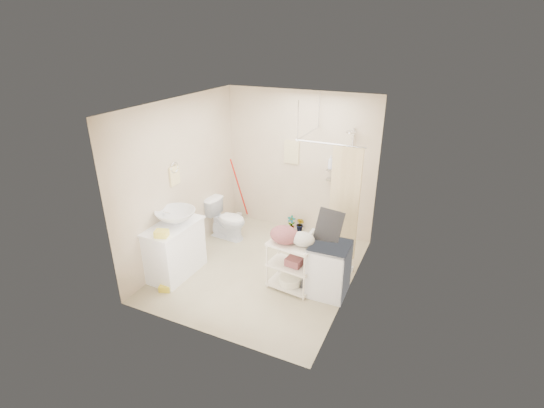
# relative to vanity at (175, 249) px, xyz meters

# --- Properties ---
(floor) EXTENTS (3.20, 3.20, 0.00)m
(floor) POSITION_rel_vanity_xyz_m (1.16, 0.65, -0.42)
(floor) COLOR #B6AC88
(floor) RESTS_ON ground
(ceiling) EXTENTS (2.80, 3.20, 0.04)m
(ceiling) POSITION_rel_vanity_xyz_m (1.16, 0.65, 2.18)
(ceiling) COLOR silver
(ceiling) RESTS_ON ground
(wall_back) EXTENTS (2.80, 0.04, 2.60)m
(wall_back) POSITION_rel_vanity_xyz_m (1.16, 2.25, 0.88)
(wall_back) COLOR beige
(wall_back) RESTS_ON ground
(wall_front) EXTENTS (2.80, 0.04, 2.60)m
(wall_front) POSITION_rel_vanity_xyz_m (1.16, -0.95, 0.88)
(wall_front) COLOR beige
(wall_front) RESTS_ON ground
(wall_left) EXTENTS (0.04, 3.20, 2.60)m
(wall_left) POSITION_rel_vanity_xyz_m (-0.24, 0.65, 0.88)
(wall_left) COLOR beige
(wall_left) RESTS_ON ground
(wall_right) EXTENTS (0.04, 3.20, 2.60)m
(wall_right) POSITION_rel_vanity_xyz_m (2.56, 0.65, 0.88)
(wall_right) COLOR beige
(wall_right) RESTS_ON ground
(vanity) EXTENTS (0.56, 0.97, 0.84)m
(vanity) POSITION_rel_vanity_xyz_m (0.00, 0.00, 0.00)
(vanity) COLOR white
(vanity) RESTS_ON ground
(sink) EXTENTS (0.66, 0.66, 0.21)m
(sink) POSITION_rel_vanity_xyz_m (0.02, 0.08, 0.53)
(sink) COLOR silver
(sink) RESTS_ON vanity
(counter_basket) EXTENTS (0.21, 0.19, 0.10)m
(counter_basket) POSITION_rel_vanity_xyz_m (0.10, -0.36, 0.47)
(counter_basket) COLOR #F3E34B
(counter_basket) RESTS_ON vanity
(floor_basket) EXTENTS (0.28, 0.24, 0.13)m
(floor_basket) POSITION_rel_vanity_xyz_m (0.13, -0.45, -0.36)
(floor_basket) COLOR yellow
(floor_basket) RESTS_ON ground
(toilet) EXTENTS (0.75, 0.46, 0.74)m
(toilet) POSITION_rel_vanity_xyz_m (0.12, 1.35, -0.05)
(toilet) COLOR white
(toilet) RESTS_ON ground
(mop) EXTENTS (0.14, 0.14, 1.28)m
(mop) POSITION_rel_vanity_xyz_m (-0.06, 2.11, 0.22)
(mop) COLOR #BE0E07
(mop) RESTS_ON ground
(potted_plant_a) EXTENTS (0.18, 0.13, 0.30)m
(potted_plant_a) POSITION_rel_vanity_xyz_m (1.09, 2.08, -0.27)
(potted_plant_a) COLOR brown
(potted_plant_a) RESTS_ON ground
(potted_plant_b) EXTENTS (0.20, 0.18, 0.29)m
(potted_plant_b) POSITION_rel_vanity_xyz_m (1.26, 2.11, -0.28)
(potted_plant_b) COLOR brown
(potted_plant_b) RESTS_ON ground
(hanging_towel) EXTENTS (0.28, 0.03, 0.42)m
(hanging_towel) POSITION_rel_vanity_xyz_m (1.01, 2.23, 1.08)
(hanging_towel) COLOR beige
(hanging_towel) RESTS_ON wall_back
(towel_ring) EXTENTS (0.04, 0.22, 0.34)m
(towel_ring) POSITION_rel_vanity_xyz_m (-0.22, 0.45, 1.05)
(towel_ring) COLOR #FFE99B
(towel_ring) RESTS_ON wall_left
(tp_holder) EXTENTS (0.08, 0.12, 0.14)m
(tp_holder) POSITION_rel_vanity_xyz_m (-0.20, 0.70, 0.30)
(tp_holder) COLOR white
(tp_holder) RESTS_ON wall_left
(shower) EXTENTS (1.10, 1.10, 2.10)m
(shower) POSITION_rel_vanity_xyz_m (2.01, 1.70, 0.63)
(shower) COLOR silver
(shower) RESTS_ON ground
(shampoo_bottle_a) EXTENTS (0.11, 0.11, 0.23)m
(shampoo_bottle_a) POSITION_rel_vanity_xyz_m (1.76, 2.16, 1.01)
(shampoo_bottle_a) COLOR silver
(shampoo_bottle_a) RESTS_ON shower
(shampoo_bottle_b) EXTENTS (0.09, 0.09, 0.17)m
(shampoo_bottle_b) POSITION_rel_vanity_xyz_m (1.90, 2.16, 0.98)
(shampoo_bottle_b) COLOR #303E9B
(shampoo_bottle_b) RESTS_ON shower
(washing_machine) EXTENTS (0.55, 0.57, 0.79)m
(washing_machine) POSITION_rel_vanity_xyz_m (2.30, 0.52, -0.03)
(washing_machine) COLOR silver
(washing_machine) RESTS_ON ground
(laundry_rack) EXTENTS (0.69, 0.45, 0.90)m
(laundry_rack) POSITION_rel_vanity_xyz_m (1.77, 0.38, 0.03)
(laundry_rack) COLOR silver
(laundry_rack) RESTS_ON ground
(ironing_board) EXTENTS (0.37, 0.14, 1.27)m
(ironing_board) POSITION_rel_vanity_xyz_m (2.18, 0.55, 0.21)
(ironing_board) COLOR black
(ironing_board) RESTS_ON ground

